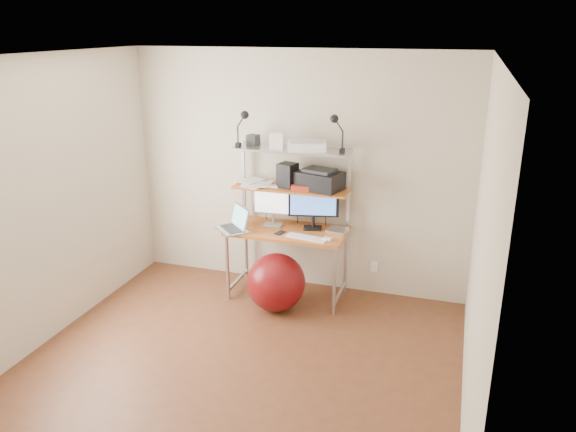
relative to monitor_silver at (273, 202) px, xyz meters
The scene contains 20 objects.
room 1.56m from the monitor_silver, 83.29° to the right, with size 3.60×3.60×3.60m.
computer_desk 0.18m from the monitor_silver, ahead, with size 1.20×0.60×1.57m.
wall_outlet 1.27m from the monitor_silver, 14.26° to the left, with size 0.08×0.01×0.12m, color white.
monitor_silver is the anchor object (origin of this frame).
monitor_black 0.42m from the monitor_silver, ahead, with size 0.51×0.18×0.51m.
laptop 0.45m from the monitor_silver, 143.24° to the right, with size 0.45×0.45×0.31m.
keyboard 0.56m from the monitor_silver, 30.71° to the right, with size 0.42×0.12×0.01m, color white.
mouse 0.72m from the monitor_silver, 20.97° to the right, with size 0.08×0.05×0.02m, color white.
mac_mini 0.72m from the monitor_silver, ahead, with size 0.19×0.19×0.04m, color silver.
phone 0.35m from the monitor_silver, 55.28° to the right, with size 0.06×0.12×0.01m, color black.
printer 0.54m from the monitor_silver, ahead, with size 0.50×0.41×0.21m.
nas_cube 0.32m from the monitor_silver, 20.17° to the left, with size 0.17×0.17×0.25m, color black.
red_box 0.36m from the monitor_silver, ahead, with size 0.19×0.13×0.05m, color red.
scanner 0.70m from the monitor_silver, ahead, with size 0.42×0.33×0.10m.
box_white 0.64m from the monitor_silver, ahead, with size 0.13×0.11×0.16m, color white.
box_grey 0.66m from the monitor_silver, 161.04° to the left, with size 0.11×0.11×0.11m, color #292A2C.
clip_lamp_left 0.88m from the monitor_silver, 167.44° to the right, with size 0.15×0.08×0.37m.
clip_lamp_right 1.04m from the monitor_silver, ahead, with size 0.15×0.08×0.37m.
exercise_ball 0.82m from the monitor_silver, 67.75° to the right, with size 0.58×0.58×0.58m, color maroon.
paper_stack 0.28m from the monitor_silver, 166.34° to the left, with size 0.39×0.42×0.03m.
Camera 1 is at (1.62, -3.65, 2.71)m, focal length 35.00 mm.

